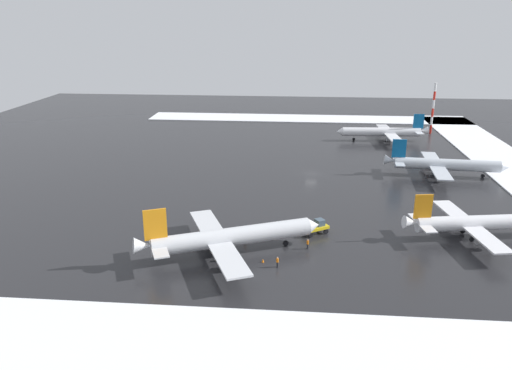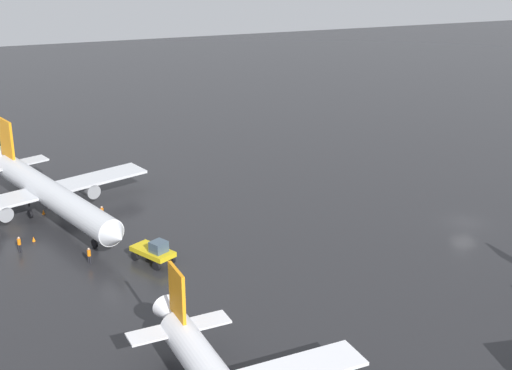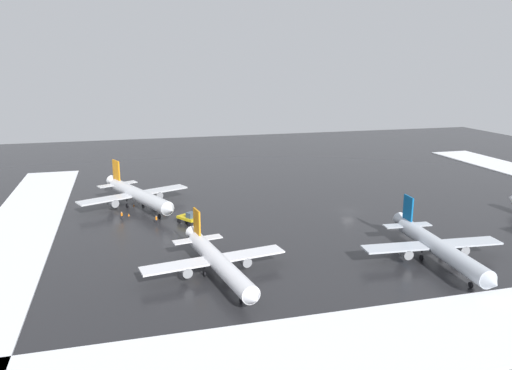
% 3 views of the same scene
% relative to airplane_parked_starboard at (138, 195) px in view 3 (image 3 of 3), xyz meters
% --- Properties ---
extents(ground_plane, '(240.00, 240.00, 0.00)m').
position_rel_airplane_parked_starboard_xyz_m(ground_plane, '(44.27, -13.90, -3.00)').
color(ground_plane, '#232326').
extents(snow_bank_left, '(14.00, 116.00, 0.25)m').
position_rel_airplane_parked_starboard_xyz_m(snow_bank_left, '(-22.73, -13.90, -2.87)').
color(snow_bank_left, white).
rests_on(snow_bank_left, ground_plane).
extents(airplane_parked_starboard, '(24.63, 29.04, 9.08)m').
position_rel_airplane_parked_starboard_xyz_m(airplane_parked_starboard, '(0.00, 0.00, 0.00)').
color(airplane_parked_starboard, silver).
rests_on(airplane_parked_starboard, ground_plane).
extents(airplane_far_rear, '(22.61, 27.09, 8.06)m').
position_rel_airplane_parked_starboard_xyz_m(airplane_far_rear, '(10.08, -41.49, -0.34)').
color(airplane_far_rear, white).
rests_on(airplane_far_rear, ground_plane).
extents(airplane_distant_tail, '(23.67, 28.51, 8.46)m').
position_rel_airplane_parked_starboard_xyz_m(airplane_distant_tail, '(45.06, -44.93, -0.20)').
color(airplane_distant_tail, silver).
rests_on(airplane_distant_tail, ground_plane).
extents(pushback_tug, '(4.35, 5.06, 2.50)m').
position_rel_airplane_parked_starboard_xyz_m(pushback_tug, '(9.31, -14.12, -1.72)').
color(pushback_tug, gold).
rests_on(pushback_tug, ground_plane).
extents(ground_crew_mid_apron, '(0.36, 0.36, 1.71)m').
position_rel_airplane_parked_starboard_xyz_m(ground_crew_mid_apron, '(3.01, -12.53, -2.03)').
color(ground_crew_mid_apron, black).
rests_on(ground_crew_mid_apron, ground_plane).
extents(ground_crew_beside_wing, '(0.36, 0.36, 1.71)m').
position_rel_airplane_parked_starboard_xyz_m(ground_crew_beside_wing, '(5.33, -2.02, -2.03)').
color(ground_crew_beside_wing, black).
rests_on(ground_crew_beside_wing, ground_plane).
extents(ground_crew_by_nose_gear, '(0.36, 0.36, 1.71)m').
position_rel_airplane_parked_starboard_xyz_m(ground_crew_by_nose_gear, '(-3.65, -7.90, -2.03)').
color(ground_crew_by_nose_gear, black).
rests_on(ground_crew_by_nose_gear, ground_plane).
extents(traffic_cone_near_nose, '(0.36, 0.36, 0.55)m').
position_rel_airplane_parked_starboard_xyz_m(traffic_cone_near_nose, '(-2.24, -5.61, -2.73)').
color(traffic_cone_near_nose, orange).
rests_on(traffic_cone_near_nose, ground_plane).
extents(traffic_cone_mid_line, '(0.36, 0.36, 0.55)m').
position_rel_airplane_parked_starboard_xyz_m(traffic_cone_mid_line, '(-1.00, 1.65, -2.73)').
color(traffic_cone_mid_line, orange).
rests_on(traffic_cone_mid_line, ground_plane).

